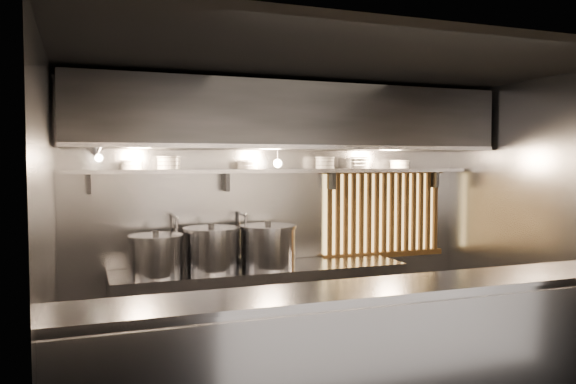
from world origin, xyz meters
TOP-DOWN VIEW (x-y plane):
  - ceiling at (0.00, 0.00)m, footprint 4.50×4.50m
  - wall_back at (0.00, 1.50)m, footprint 4.50×0.00m
  - wall_left at (-2.25, 0.00)m, footprint 0.00×3.00m
  - wall_right at (2.25, 0.00)m, footprint 0.00×3.00m
  - serving_counter at (0.00, -0.96)m, footprint 4.50×0.56m
  - cooking_bench at (-0.30, 1.13)m, footprint 3.00×0.70m
  - bowl_shelf at (0.00, 1.32)m, footprint 4.40×0.34m
  - exhaust_hood at (0.00, 1.10)m, footprint 4.40×0.81m
  - wood_screen at (1.30, 1.45)m, footprint 1.56×0.09m
  - faucet_left at (-1.15, 1.37)m, footprint 0.04×0.30m
  - faucet_right at (-0.45, 1.37)m, footprint 0.04×0.30m
  - heat_lamp at (-1.90, 0.85)m, footprint 0.25×0.35m
  - pendant_bulb at (-0.10, 1.20)m, footprint 0.09×0.09m
  - stock_pot_left at (-0.82, 1.15)m, footprint 0.70×0.70m
  - stock_pot_mid at (-1.37, 1.08)m, footprint 0.68×0.68m
  - stock_pot_right at (-0.23, 1.12)m, footprint 0.62×0.62m
  - bowl_stack_0 at (-1.55, 1.32)m, footprint 0.22×0.22m
  - bowl_stack_1 at (-1.20, 1.32)m, footprint 0.24×0.24m
  - bowl_stack_2 at (-0.39, 1.32)m, footprint 0.23×0.23m
  - bowl_stack_3 at (0.49, 1.32)m, footprint 0.22×0.22m
  - bowl_stack_4 at (0.92, 1.32)m, footprint 0.21×0.21m
  - bowl_stack_5 at (1.43, 1.32)m, footprint 0.23×0.23m

SIDE VIEW (x-z plane):
  - cooking_bench at x=-0.30m, z-range 0.00..0.90m
  - serving_counter at x=0.00m, z-range 0.00..1.13m
  - stock_pot_mid at x=-1.37m, z-range 0.88..1.31m
  - stock_pot_left at x=-0.82m, z-range 0.88..1.35m
  - stock_pot_right at x=-0.23m, z-range 0.88..1.35m
  - faucet_left at x=-1.15m, z-range 1.06..1.56m
  - faucet_right at x=-0.45m, z-range 1.06..1.56m
  - wood_screen at x=1.30m, z-range 0.86..1.90m
  - wall_back at x=0.00m, z-range -0.85..3.65m
  - wall_left at x=-2.25m, z-range -0.10..2.90m
  - wall_right at x=2.25m, z-range -0.10..2.90m
  - bowl_shelf at x=0.00m, z-range 1.86..1.90m
  - bowl_stack_5 at x=1.43m, z-range 1.90..1.99m
  - bowl_stack_2 at x=-0.39m, z-range 1.90..1.99m
  - bowl_stack_0 at x=-1.55m, z-range 1.90..1.99m
  - pendant_bulb at x=-0.10m, z-range 1.87..2.05m
  - bowl_stack_1 at x=-1.20m, z-range 1.90..2.03m
  - bowl_stack_3 at x=0.49m, z-range 1.90..2.03m
  - bowl_stack_4 at x=0.92m, z-range 1.90..2.03m
  - heat_lamp at x=-1.90m, z-range 1.97..2.17m
  - exhaust_hood at x=0.00m, z-range 2.10..2.75m
  - ceiling at x=0.00m, z-range 2.80..2.80m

